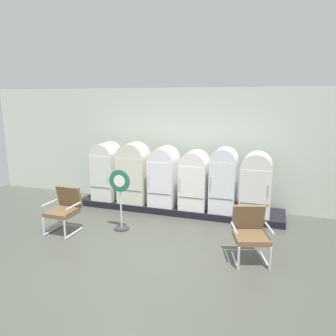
# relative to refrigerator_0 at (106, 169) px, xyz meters

# --- Properties ---
(ground) EXTENTS (12.00, 10.00, 0.05)m
(ground) POSITION_rel_refrigerator_0_xyz_m (1.93, -2.94, -0.98)
(ground) COLOR #474941
(back_wall) EXTENTS (11.76, 0.12, 3.05)m
(back_wall) POSITION_rel_refrigerator_0_xyz_m (1.93, 0.72, 0.59)
(back_wall) COLOR silver
(back_wall) RESTS_ON ground
(display_plinth) EXTENTS (5.16, 0.95, 0.16)m
(display_plinth) POSITION_rel_refrigerator_0_xyz_m (1.93, 0.09, -0.87)
(display_plinth) COLOR black
(display_plinth) RESTS_ON ground
(refrigerator_0) EXTENTS (0.60, 0.73, 1.49)m
(refrigerator_0) POSITION_rel_refrigerator_0_xyz_m (0.00, 0.00, 0.00)
(refrigerator_0) COLOR silver
(refrigerator_0) RESTS_ON display_plinth
(refrigerator_1) EXTENTS (0.71, 0.61, 1.54)m
(refrigerator_1) POSITION_rel_refrigerator_0_xyz_m (0.81, -0.06, 0.02)
(refrigerator_1) COLOR silver
(refrigerator_1) RESTS_ON display_plinth
(refrigerator_2) EXTENTS (0.64, 0.71, 1.46)m
(refrigerator_2) POSITION_rel_refrigerator_0_xyz_m (1.60, -0.01, -0.02)
(refrigerator_2) COLOR white
(refrigerator_2) RESTS_ON display_plinth
(refrigerator_3) EXTENTS (0.64, 0.66, 1.40)m
(refrigerator_3) POSITION_rel_refrigerator_0_xyz_m (2.39, -0.03, -0.05)
(refrigerator_3) COLOR white
(refrigerator_3) RESTS_ON display_plinth
(refrigerator_4) EXTENTS (0.59, 0.64, 1.52)m
(refrigerator_4) POSITION_rel_refrigerator_0_xyz_m (3.09, -0.04, 0.01)
(refrigerator_4) COLOR white
(refrigerator_4) RESTS_ON display_plinth
(refrigerator_5) EXTENTS (0.68, 0.68, 1.44)m
(refrigerator_5) POSITION_rel_refrigerator_0_xyz_m (3.83, -0.02, -0.03)
(refrigerator_5) COLOR silver
(refrigerator_5) RESTS_ON display_plinth
(armchair_left) EXTENTS (0.65, 0.67, 0.95)m
(armchair_left) POSITION_rel_refrigerator_0_xyz_m (0.04, -1.91, -0.43)
(armchair_left) COLOR silver
(armchair_left) RESTS_ON ground
(armchair_right) EXTENTS (0.75, 0.79, 0.95)m
(armchair_right) POSITION_rel_refrigerator_0_xyz_m (3.86, -1.94, -0.43)
(armchair_right) COLOR silver
(armchair_right) RESTS_ON ground
(sign_stand) EXTENTS (0.47, 0.32, 1.32)m
(sign_stand) POSITION_rel_refrigerator_0_xyz_m (1.13, -1.46, -0.30)
(sign_stand) COLOR #2D2D30
(sign_stand) RESTS_ON ground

